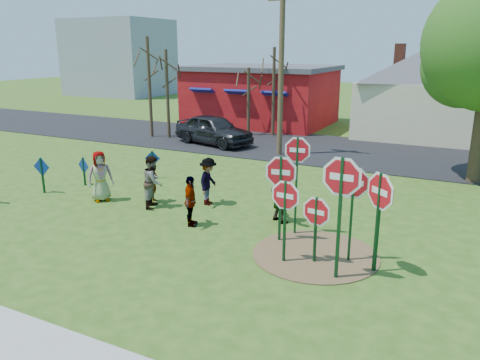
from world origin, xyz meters
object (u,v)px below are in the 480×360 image
at_px(stop_sign_d, 353,191).
at_px(utility_pole, 281,65).
at_px(stop_sign_b, 297,161).
at_px(stop_sign_c, 341,190).
at_px(stop_sign_a, 285,203).
at_px(person_b, 152,180).
at_px(person_a, 100,176).
at_px(suv, 214,129).

xyz_separation_m(stop_sign_d, utility_pole, (-5.96, 10.21, 2.49)).
distance_m(stop_sign_b, stop_sign_c, 2.72).
bearing_deg(stop_sign_d, stop_sign_b, 129.11).
xyz_separation_m(stop_sign_a, stop_sign_d, (1.41, 0.77, 0.29)).
height_order(stop_sign_a, person_b, stop_sign_a).
xyz_separation_m(stop_sign_a, utility_pole, (-4.55, 10.98, 2.78)).
height_order(stop_sign_b, person_a, stop_sign_b).
bearing_deg(person_a, stop_sign_a, -65.64).
bearing_deg(person_b, person_a, 92.39).
bearing_deg(utility_pole, stop_sign_a, -67.49).
bearing_deg(stop_sign_a, stop_sign_c, -6.29).
bearing_deg(person_a, stop_sign_b, -51.64).
xyz_separation_m(stop_sign_b, person_a, (-6.98, -0.15, -1.26)).
distance_m(stop_sign_a, stop_sign_c, 1.52).
height_order(suv, utility_pole, utility_pole).
bearing_deg(suv, person_b, -147.06).
bearing_deg(stop_sign_c, utility_pole, 121.27).
bearing_deg(stop_sign_c, person_a, 171.04).
relative_size(stop_sign_c, utility_pole, 0.37).
xyz_separation_m(stop_sign_d, person_a, (-8.76, 0.89, -0.94)).
bearing_deg(stop_sign_d, suv, 111.96).
height_order(stop_sign_c, person_b, stop_sign_c).
relative_size(stop_sign_c, stop_sign_d, 1.19).
relative_size(stop_sign_a, person_b, 1.44).
xyz_separation_m(stop_sign_a, stop_sign_b, (-0.38, 1.82, 0.61)).
bearing_deg(stop_sign_b, stop_sign_d, -38.65).
xyz_separation_m(stop_sign_b, stop_sign_d, (1.79, -1.04, -0.32)).
bearing_deg(stop_sign_a, person_a, 171.68).
height_order(stop_sign_a, suv, stop_sign_a).
relative_size(stop_sign_a, stop_sign_c, 0.73).
relative_size(stop_sign_d, utility_pole, 0.31).
distance_m(stop_sign_a, utility_pole, 12.21).
bearing_deg(person_a, stop_sign_c, -65.33).
bearing_deg(person_b, suv, -1.63).
distance_m(stop_sign_d, person_b, 7.34).
distance_m(stop_sign_b, suv, 12.99).
relative_size(stop_sign_d, suv, 0.54).
height_order(stop_sign_d, person_b, stop_sign_d).
bearing_deg(person_b, stop_sign_c, -129.26).
relative_size(stop_sign_b, suv, 0.62).
xyz_separation_m(stop_sign_b, utility_pole, (-4.17, 9.16, 2.17)).
bearing_deg(person_a, utility_pole, 20.35).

